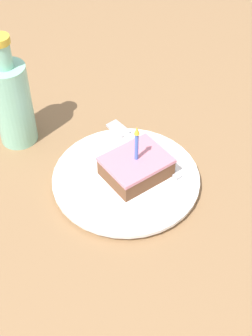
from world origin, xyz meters
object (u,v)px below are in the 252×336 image
(cake_slice, at_px, (136,166))
(fork, at_px, (138,145))
(bottle, at_px, (12,101))
(plate, at_px, (126,179))

(cake_slice, xyz_separation_m, fork, (0.05, -0.05, -0.02))
(fork, distance_m, bottle, 0.24)
(cake_slice, distance_m, fork, 0.07)
(plate, relative_size, cake_slice, 2.39)
(bottle, bearing_deg, cake_slice, -153.41)
(plate, relative_size, bottle, 1.17)
(cake_slice, xyz_separation_m, bottle, (0.22, 0.11, 0.05))
(fork, relative_size, bottle, 0.88)
(plate, xyz_separation_m, cake_slice, (-0.01, -0.02, 0.03))
(plate, xyz_separation_m, bottle, (0.21, 0.09, 0.08))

